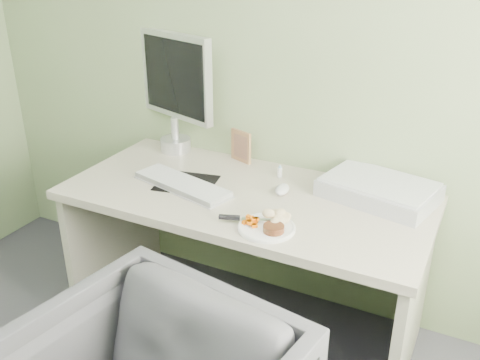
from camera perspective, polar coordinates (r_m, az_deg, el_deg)
The scene contains 14 objects.
wall_back at distance 2.48m, azimuth 4.59°, elevation 15.08°, with size 3.50×3.50×0.00m, color gray.
desk at distance 2.43m, azimuth 0.55°, elevation -5.30°, with size 1.60×0.75×0.73m.
plate at distance 2.07m, azimuth 2.86°, elevation -5.12°, with size 0.22×0.22×0.01m, color white.
steak at distance 2.03m, azimuth 3.61°, elevation -5.18°, with size 0.08×0.08×0.03m, color black.
potato_pile at distance 2.08m, azimuth 4.15°, elevation -3.82°, with size 0.10×0.07×0.05m, color #A67F51.
carrot_heap at distance 2.07m, azimuth 1.22°, elevation -4.31°, with size 0.06×0.05×0.04m, color #DF5E04.
steak_knife at distance 2.09m, azimuth -0.21°, elevation -4.08°, with size 0.21×0.09×0.02m.
mousepad at distance 2.45m, azimuth -5.72°, elevation -0.30°, with size 0.26×0.23×0.00m, color black.
keyboard at distance 2.40m, azimuth -6.17°, elevation -0.41°, with size 0.48×0.14×0.02m, color white.
computer_mouse at distance 2.34m, azimuth 4.53°, elevation -1.00°, with size 0.06×0.10×0.04m, color white.
photo_frame at distance 2.65m, azimuth 0.10°, elevation 3.63°, with size 0.13×0.01×0.16m, color #925E44.
eyedrop_bottle at distance 2.49m, azimuth 4.27°, elevation 0.93°, with size 0.02×0.02×0.06m.
scanner at distance 2.36m, azimuth 14.58°, elevation -1.09°, with size 0.46×0.31×0.07m, color #B2B5BA.
monitor at distance 2.74m, azimuth -6.95°, elevation 9.92°, with size 0.49×0.21×0.60m.
Camera 1 is at (0.92, -0.26, 1.76)m, focal length 40.00 mm.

